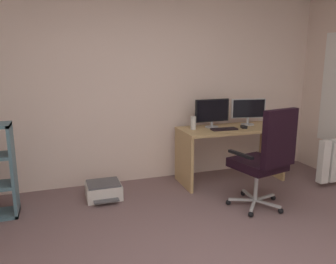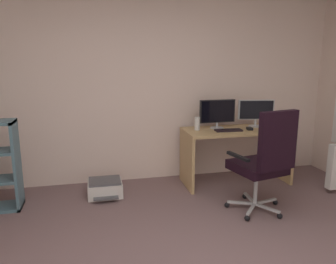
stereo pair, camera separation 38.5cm
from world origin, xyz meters
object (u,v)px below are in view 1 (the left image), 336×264
(desktop_speaker, at_px, (193,123))
(office_chair, at_px, (266,156))
(printer, at_px, (104,190))
(desk, at_px, (231,142))
(computer_mouse, at_px, (244,127))
(keyboard, at_px, (224,129))
(monitor_secondary, at_px, (248,110))
(monitor_main, at_px, (212,112))

(desktop_speaker, xyz_separation_m, office_chair, (0.41, -1.01, -0.21))
(office_chair, height_order, printer, office_chair)
(desk, bearing_deg, computer_mouse, -32.57)
(keyboard, xyz_separation_m, desktop_speaker, (-0.37, 0.15, 0.07))
(office_chair, bearing_deg, desktop_speaker, 112.33)
(monitor_secondary, height_order, keyboard, monitor_secondary)
(monitor_main, bearing_deg, office_chair, -83.30)
(monitor_main, bearing_deg, computer_mouse, -26.77)
(office_chair, bearing_deg, monitor_secondary, 67.91)
(monitor_secondary, distance_m, office_chair, 1.19)
(monitor_secondary, xyz_separation_m, computer_mouse, (-0.18, -0.19, -0.20))
(desk, xyz_separation_m, monitor_main, (-0.24, 0.10, 0.41))
(keyboard, bearing_deg, computer_mouse, 5.00)
(desk, height_order, monitor_secondary, monitor_secondary)
(desktop_speaker, bearing_deg, keyboard, -22.15)
(monitor_main, distance_m, office_chair, 1.11)
(monitor_main, xyz_separation_m, desktop_speaker, (-0.29, -0.05, -0.13))
(monitor_secondary, relative_size, printer, 1.11)
(monitor_secondary, height_order, desktop_speaker, monitor_secondary)
(computer_mouse, xyz_separation_m, printer, (-1.87, 0.02, -0.65))
(desk, height_order, desktop_speaker, desktop_speaker)
(desk, distance_m, office_chair, 0.96)
(office_chair, xyz_separation_m, printer, (-1.62, 0.88, -0.52))
(desk, bearing_deg, desktop_speaker, 174.14)
(printer, bearing_deg, monitor_main, 6.61)
(monitor_main, height_order, office_chair, office_chair)
(desk, relative_size, keyboard, 4.09)
(desk, relative_size, printer, 3.19)
(desk, height_order, computer_mouse, computer_mouse)
(keyboard, bearing_deg, desktop_speaker, 161.09)
(monitor_main, bearing_deg, desktop_speaker, -170.69)
(monitor_main, height_order, computer_mouse, monitor_main)
(monitor_secondary, xyz_separation_m, desktop_speaker, (-0.84, -0.05, -0.13))
(office_chair, bearing_deg, monitor_main, 96.70)
(desk, distance_m, computer_mouse, 0.27)
(monitor_secondary, height_order, office_chair, office_chair)
(keyboard, relative_size, desktop_speaker, 2.00)
(office_chair, bearing_deg, computer_mouse, 73.82)
(monitor_secondary, bearing_deg, printer, -175.17)
(computer_mouse, bearing_deg, desktop_speaker, 173.59)
(monitor_secondary, bearing_deg, desk, -162.06)
(monitor_secondary, relative_size, computer_mouse, 4.85)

